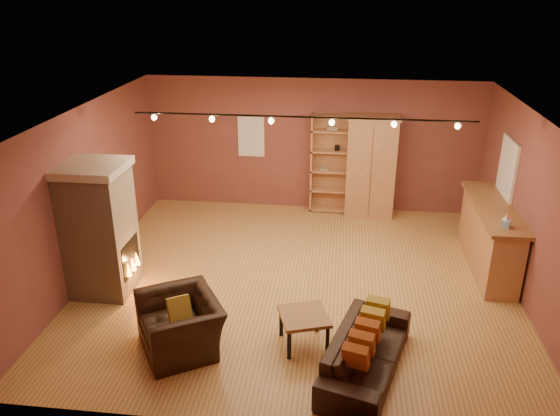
# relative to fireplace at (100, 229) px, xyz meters

# --- Properties ---
(floor) EXTENTS (7.00, 7.00, 0.00)m
(floor) POSITION_rel_fireplace_xyz_m (3.04, 0.60, -1.06)
(floor) COLOR #A4763A
(floor) RESTS_ON ground
(ceiling) EXTENTS (7.00, 7.00, 0.00)m
(ceiling) POSITION_rel_fireplace_xyz_m (3.04, 0.60, 1.74)
(ceiling) COLOR brown
(ceiling) RESTS_ON back_wall
(back_wall) EXTENTS (7.00, 0.02, 2.80)m
(back_wall) POSITION_rel_fireplace_xyz_m (3.04, 3.85, 0.34)
(back_wall) COLOR brown
(back_wall) RESTS_ON floor
(left_wall) EXTENTS (0.02, 6.50, 2.80)m
(left_wall) POSITION_rel_fireplace_xyz_m (-0.46, 0.60, 0.34)
(left_wall) COLOR brown
(left_wall) RESTS_ON floor
(right_wall) EXTENTS (0.02, 6.50, 2.80)m
(right_wall) POSITION_rel_fireplace_xyz_m (6.54, 0.60, 0.34)
(right_wall) COLOR brown
(right_wall) RESTS_ON floor
(fireplace) EXTENTS (1.01, 0.98, 2.12)m
(fireplace) POSITION_rel_fireplace_xyz_m (0.00, 0.00, 0.00)
(fireplace) COLOR tan
(fireplace) RESTS_ON floor
(back_window) EXTENTS (0.56, 0.04, 0.86)m
(back_window) POSITION_rel_fireplace_xyz_m (1.74, 3.83, 0.49)
(back_window) COLOR white
(back_window) RESTS_ON back_wall
(bookcase) EXTENTS (0.86, 0.34, 2.11)m
(bookcase) POSITION_rel_fireplace_xyz_m (3.46, 3.74, 0.01)
(bookcase) COLOR tan
(bookcase) RESTS_ON floor
(armoire) EXTENTS (1.05, 0.60, 2.13)m
(armoire) POSITION_rel_fireplace_xyz_m (4.28, 3.58, 0.01)
(armoire) COLOR tan
(armoire) RESTS_ON floor
(bar_counter) EXTENTS (0.64, 2.40, 1.15)m
(bar_counter) POSITION_rel_fireplace_xyz_m (6.24, 1.47, -0.48)
(bar_counter) COLOR tan
(bar_counter) RESTS_ON floor
(tissue_box) EXTENTS (0.15, 0.15, 0.21)m
(tissue_box) POSITION_rel_fireplace_xyz_m (6.19, 0.61, 0.18)
(tissue_box) COLOR #8CBCE0
(tissue_box) RESTS_ON bar_counter
(right_window) EXTENTS (0.05, 0.90, 1.00)m
(right_window) POSITION_rel_fireplace_xyz_m (6.51, 2.00, 0.59)
(right_window) COLOR white
(right_window) RESTS_ON right_wall
(loveseat) EXTENTS (1.09, 2.04, 0.80)m
(loveseat) POSITION_rel_fireplace_xyz_m (4.09, -1.55, -0.66)
(loveseat) COLOR black
(loveseat) RESTS_ON floor
(armchair) EXTENTS (1.21, 1.35, 0.99)m
(armchair) POSITION_rel_fireplace_xyz_m (1.63, -1.35, -0.57)
(armchair) COLOR black
(armchair) RESTS_ON floor
(coffee_table) EXTENTS (0.79, 0.79, 0.47)m
(coffee_table) POSITION_rel_fireplace_xyz_m (3.27, -1.09, -0.66)
(coffee_table) COLOR #966436
(coffee_table) RESTS_ON floor
(track_rail) EXTENTS (5.20, 0.09, 0.13)m
(track_rail) POSITION_rel_fireplace_xyz_m (3.04, 0.80, 1.63)
(track_rail) COLOR black
(track_rail) RESTS_ON ceiling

